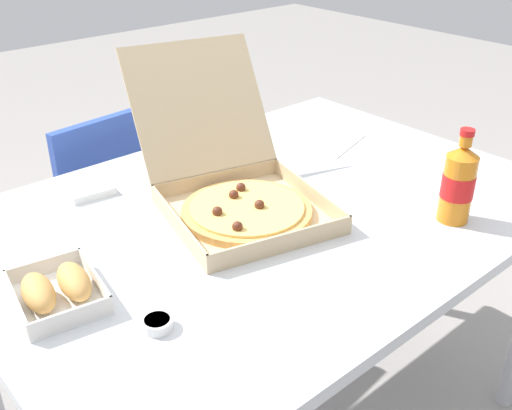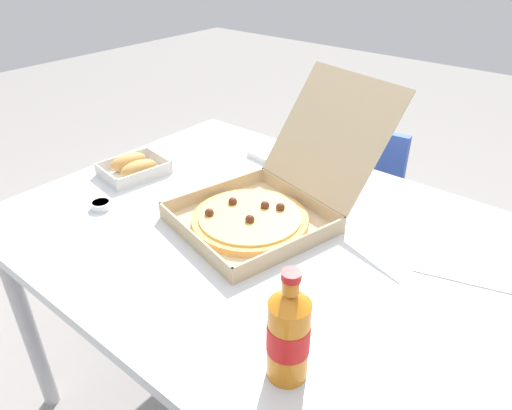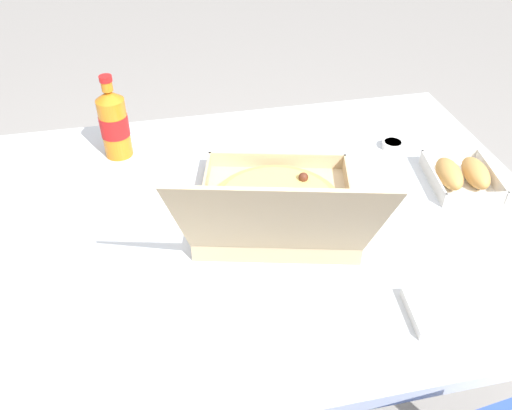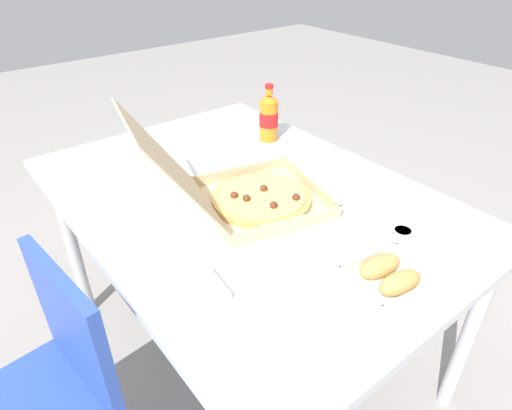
% 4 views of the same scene
% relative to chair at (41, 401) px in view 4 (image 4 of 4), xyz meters
% --- Properties ---
extents(ground_plane, '(10.00, 10.00, 0.00)m').
position_rel_chair_xyz_m(ground_plane, '(0.11, -0.73, -0.48)').
color(ground_plane, gray).
extents(dining_table, '(1.39, 0.99, 0.75)m').
position_rel_chair_xyz_m(dining_table, '(0.11, -0.73, 0.20)').
color(dining_table, silver).
rests_on(dining_table, ground_plane).
extents(chair, '(0.44, 0.44, 0.83)m').
position_rel_chair_xyz_m(chair, '(0.00, 0.00, 0.00)').
color(chair, '#2D4CAD').
rests_on(chair, ground_plane).
extents(pizza_box_open, '(0.47, 0.61, 0.34)m').
position_rel_chair_xyz_m(pizza_box_open, '(0.05, -0.69, 0.32)').
color(pizza_box_open, tan).
rests_on(pizza_box_open, dining_table).
extents(bread_side_box, '(0.18, 0.21, 0.06)m').
position_rel_chair_xyz_m(bread_side_box, '(-0.43, -0.75, 0.30)').
color(bread_side_box, white).
rests_on(bread_side_box, dining_table).
extents(cola_bottle, '(0.07, 0.07, 0.22)m').
position_rel_chair_xyz_m(cola_bottle, '(0.40, -1.06, 0.37)').
color(cola_bottle, orange).
rests_on(cola_bottle, dining_table).
extents(paper_menu, '(0.24, 0.20, 0.00)m').
position_rel_chair_xyz_m(paper_menu, '(0.53, -0.55, 0.27)').
color(paper_menu, white).
rests_on(paper_menu, dining_table).
extents(napkin_pile, '(0.12, 0.12, 0.02)m').
position_rel_chair_xyz_m(napkin_pile, '(-0.18, -0.37, 0.28)').
color(napkin_pile, white).
rests_on(napkin_pile, dining_table).
extents(dipping_sauce_cup, '(0.06, 0.06, 0.02)m').
position_rel_chair_xyz_m(dipping_sauce_cup, '(-0.33, -0.94, 0.28)').
color(dipping_sauce_cup, white).
rests_on(dipping_sauce_cup, dining_table).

